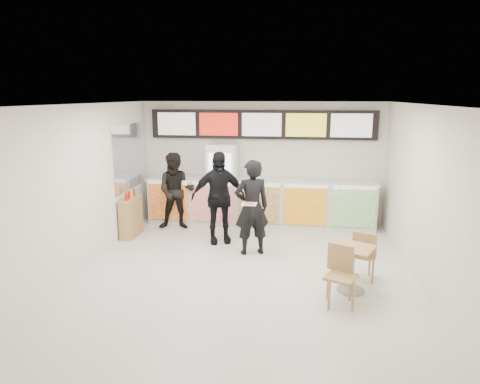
% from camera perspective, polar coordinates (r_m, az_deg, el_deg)
% --- Properties ---
extents(floor, '(7.00, 7.00, 0.00)m').
position_cam_1_polar(floor, '(7.78, 0.50, -11.07)').
color(floor, beige).
rests_on(floor, ground).
extents(ceiling, '(7.00, 7.00, 0.00)m').
position_cam_1_polar(ceiling, '(7.12, 0.54, 11.59)').
color(ceiling, white).
rests_on(ceiling, wall_back).
extents(wall_back, '(6.00, 0.00, 6.00)m').
position_cam_1_polar(wall_back, '(10.73, 2.92, 3.94)').
color(wall_back, silver).
rests_on(wall_back, floor).
extents(wall_left, '(0.00, 7.00, 7.00)m').
position_cam_1_polar(wall_left, '(8.24, -20.66, 0.41)').
color(wall_left, silver).
rests_on(wall_left, floor).
extents(wall_right, '(0.00, 7.00, 7.00)m').
position_cam_1_polar(wall_right, '(7.55, 23.74, -0.93)').
color(wall_right, silver).
rests_on(wall_right, floor).
extents(service_counter, '(5.56, 0.77, 1.14)m').
position_cam_1_polar(service_counter, '(10.51, 2.66, -1.40)').
color(service_counter, silver).
rests_on(service_counter, floor).
extents(menu_board, '(5.50, 0.14, 0.70)m').
position_cam_1_polar(menu_board, '(10.53, 2.93, 8.98)').
color(menu_board, black).
rests_on(menu_board, wall_back).
extents(drinks_fridge, '(0.70, 0.67, 2.00)m').
position_cam_1_polar(drinks_fridge, '(10.55, -2.36, 1.05)').
color(drinks_fridge, white).
rests_on(drinks_fridge, floor).
extents(mirror_panel, '(0.01, 2.00, 1.50)m').
position_cam_1_polar(mirror_panel, '(10.37, -14.33, 4.65)').
color(mirror_panel, '#B2B7BF').
rests_on(mirror_panel, wall_left).
extents(customer_main, '(0.82, 0.69, 1.93)m').
position_cam_1_polar(customer_main, '(8.51, 1.57, -2.07)').
color(customer_main, black).
rests_on(customer_main, floor).
extents(customer_left, '(0.99, 0.83, 1.84)m').
position_cam_1_polar(customer_left, '(10.27, -8.50, 0.12)').
color(customer_left, black).
rests_on(customer_left, floor).
extents(customer_mid, '(1.27, 0.85, 2.00)m').
position_cam_1_polar(customer_mid, '(9.20, -2.91, -0.73)').
color(customer_mid, black).
rests_on(customer_mid, floor).
extents(pizza_slice, '(0.36, 0.36, 0.02)m').
position_cam_1_polar(pizza_slice, '(8.03, 1.23, -1.57)').
color(pizza_slice, beige).
rests_on(pizza_slice, customer_main).
extents(cafe_table, '(1.01, 1.59, 0.91)m').
position_cam_1_polar(cafe_table, '(7.24, 14.73, -8.85)').
color(cafe_table, tan).
rests_on(cafe_table, floor).
extents(condiment_ledge, '(0.32, 0.78, 1.04)m').
position_cam_1_polar(condiment_ledge, '(10.02, -14.33, -3.25)').
color(condiment_ledge, tan).
rests_on(condiment_ledge, floor).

